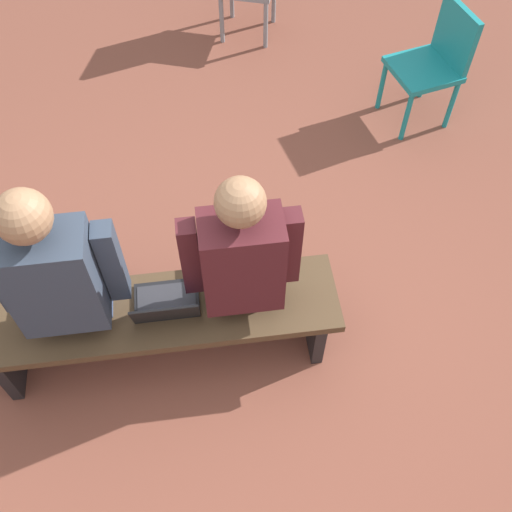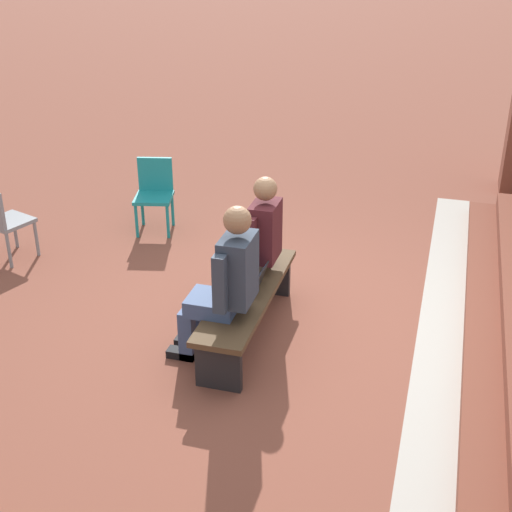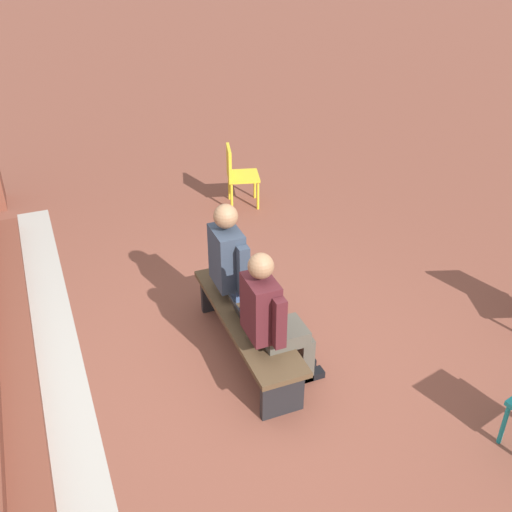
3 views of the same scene
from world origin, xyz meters
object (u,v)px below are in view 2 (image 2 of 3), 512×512
object	(u,v)px
person_adult	(225,281)
plastic_chair_mid_courtyard	(154,190)
person_student	(254,242)
plastic_chair_near_bench_left	(2,219)
laptop	(250,284)
bench	(248,301)

from	to	relation	value
person_adult	plastic_chair_mid_courtyard	size ratio (longest dim) A/B	1.66
person_student	plastic_chair_mid_courtyard	world-z (taller)	person_student
person_student	plastic_chair_near_bench_left	bearing A→B (deg)	-96.18
laptop	plastic_chair_near_bench_left	xyz separation A→B (m)	(-0.68, -2.93, -0.02)
person_student	plastic_chair_near_bench_left	xyz separation A→B (m)	(-0.31, -2.85, -0.24)
person_student	plastic_chair_mid_courtyard	size ratio (longest dim) A/B	1.60
bench	plastic_chair_mid_courtyard	bearing A→B (deg)	-138.77
person_adult	laptop	world-z (taller)	person_adult
person_student	plastic_chair_mid_courtyard	xyz separation A→B (m)	(-1.52, -1.63, -0.24)
plastic_chair_near_bench_left	plastic_chair_mid_courtyard	bearing A→B (deg)	134.93
plastic_chair_near_bench_left	person_adult	bearing A→B (deg)	68.45
bench	laptop	distance (m)	0.15
plastic_chair_near_bench_left	person_student	bearing A→B (deg)	83.82
person_adult	laptop	bearing A→B (deg)	169.34
bench	person_adult	size ratio (longest dim) A/B	1.29
person_adult	plastic_chair_near_bench_left	xyz separation A→B (m)	(-1.12, -2.84, -0.26)
bench	plastic_chair_near_bench_left	xyz separation A→B (m)	(-0.73, -2.91, 0.13)
person_student	person_adult	distance (m)	0.82
bench	person_student	xyz separation A→B (m)	(-0.42, -0.07, 0.36)
plastic_chair_mid_courtyard	bench	bearing A→B (deg)	41.23
person_adult	laptop	distance (m)	0.51
bench	laptop	world-z (taller)	laptop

